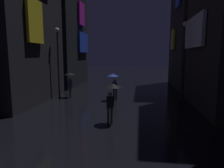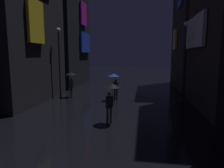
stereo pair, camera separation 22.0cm
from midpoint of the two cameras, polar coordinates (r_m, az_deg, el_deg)
name	(u,v)px [view 1 (the left image)]	position (r m, az deg, el deg)	size (l,w,h in m)	color
building_right_far	(195,9)	(24.47, 22.45, 19.12)	(4.25, 8.19, 16.85)	#33302D
pedestrian_foreground_right_black	(112,92)	(10.31, -0.58, -2.36)	(0.90, 0.90, 2.12)	#38332D
pedestrian_near_crossing_black	(70,78)	(17.22, -12.25, 1.73)	(0.90, 0.90, 2.12)	#2D2D38
pedestrian_midstreet_left_blue	(114,79)	(15.78, 0.07, 1.34)	(0.90, 0.90, 2.12)	black
streetlamp_left_far	(58,55)	(17.24, -15.52, 8.01)	(0.36, 0.36, 5.77)	#2D2D33
streetlamp_right_far	(184,53)	(16.29, 19.40, 8.38)	(0.36, 0.36, 6.05)	#2D2D33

